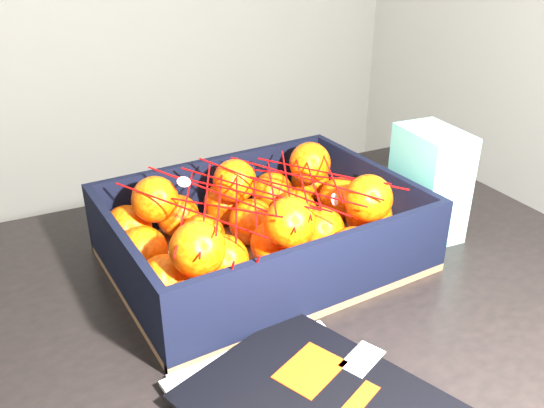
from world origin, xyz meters
TOP-DOWN VIEW (x-y plane):
  - table at (0.25, 0.24)m, footprint 1.26×0.89m
  - produce_crate at (0.33, 0.32)m, footprint 0.44×0.33m
  - clementine_heap at (0.33, 0.32)m, footprint 0.42×0.31m
  - mesh_net at (0.33, 0.31)m, footprint 0.37×0.29m
  - retail_carton at (0.61, 0.26)m, footprint 0.10×0.13m

SIDE VIEW (x-z plane):
  - table at x=0.25m, z-range 0.28..1.03m
  - produce_crate at x=0.33m, z-range 0.73..0.84m
  - clementine_heap at x=0.33m, z-range 0.75..0.88m
  - retail_carton at x=0.61m, z-range 0.75..0.93m
  - mesh_net at x=0.33m, z-range 0.82..0.92m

